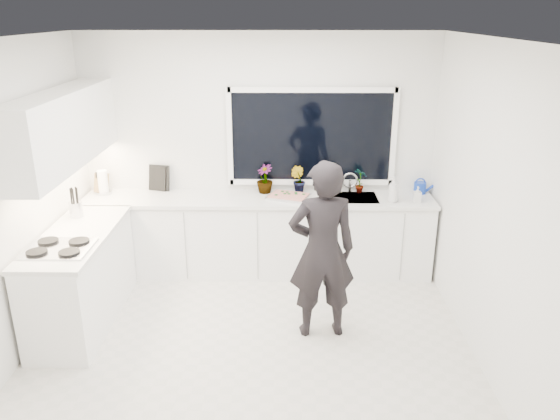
{
  "coord_description": "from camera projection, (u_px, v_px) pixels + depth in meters",
  "views": [
    {
      "loc": [
        0.32,
        -4.37,
        2.9
      ],
      "look_at": [
        0.26,
        0.4,
        1.15
      ],
      "focal_mm": 35.0,
      "sensor_mm": 36.0,
      "label": 1
    }
  ],
  "objects": [
    {
      "name": "picture_frame_large",
      "position": [
        158.0,
        179.0,
        6.34
      ],
      "size": [
        0.21,
        0.09,
        0.28
      ],
      "primitive_type": "cube",
      "rotation": [
        0.0,
        0.0,
        -0.35
      ],
      "color": "black",
      "rests_on": "countertop_back"
    },
    {
      "name": "sink",
      "position": [
        351.0,
        202.0,
        6.15
      ],
      "size": [
        0.58,
        0.42,
        0.14
      ],
      "primitive_type": "cube",
      "color": "silver",
      "rests_on": "countertop_back"
    },
    {
      "name": "knife_block",
      "position": [
        102.0,
        183.0,
        6.26
      ],
      "size": [
        0.15,
        0.13,
        0.22
      ],
      "primitive_type": "cube",
      "rotation": [
        0.0,
        0.0,
        -0.27
      ],
      "color": "#9E7149",
      "rests_on": "countertop_back"
    },
    {
      "name": "upper_cabinets",
      "position": [
        64.0,
        129.0,
        5.14
      ],
      "size": [
        0.34,
        2.1,
        0.7
      ],
      "primitive_type": "cube",
      "color": "white",
      "rests_on": "wall_left"
    },
    {
      "name": "stovetop",
      "position": [
        59.0,
        248.0,
        4.8
      ],
      "size": [
        0.56,
        0.48,
        0.03
      ],
      "primitive_type": "cube",
      "color": "black",
      "rests_on": "countertop_left"
    },
    {
      "name": "wall_right",
      "position": [
        486.0,
        205.0,
        4.62
      ],
      "size": [
        0.02,
        3.5,
        2.7
      ],
      "primitive_type": "cube",
      "color": "white",
      "rests_on": "ground"
    },
    {
      "name": "picture_frame_small",
      "position": [
        159.0,
        178.0,
        6.33
      ],
      "size": [
        0.25,
        0.07,
        0.3
      ],
      "primitive_type": "cube",
      "rotation": [
        0.0,
        0.0,
        -0.22
      ],
      "color": "black",
      "rests_on": "countertop_back"
    },
    {
      "name": "countertop_left",
      "position": [
        76.0,
        236.0,
        5.14
      ],
      "size": [
        0.62,
        1.6,
        0.04
      ],
      "primitive_type": "cube",
      "color": "silver",
      "rests_on": "base_cabinets_left"
    },
    {
      "name": "floor",
      "position": [
        252.0,
        341.0,
        5.11
      ],
      "size": [
        4.0,
        3.5,
        0.02
      ],
      "primitive_type": "cube",
      "color": "beige",
      "rests_on": "ground"
    },
    {
      "name": "base_cabinets_back",
      "position": [
        259.0,
        236.0,
        6.31
      ],
      "size": [
        3.92,
        0.58,
        0.88
      ],
      "primitive_type": "cube",
      "color": "white",
      "rests_on": "floor"
    },
    {
      "name": "pizza",
      "position": [
        289.0,
        195.0,
        6.1
      ],
      "size": [
        0.48,
        0.41,
        0.01
      ],
      "primitive_type": "cube",
      "rotation": [
        0.0,
        0.0,
        -0.34
      ],
      "color": "#AA3816",
      "rests_on": "pizza_tray"
    },
    {
      "name": "wall_back",
      "position": [
        259.0,
        153.0,
        6.29
      ],
      "size": [
        4.0,
        0.02,
        2.7
      ],
      "primitive_type": "cube",
      "color": "white",
      "rests_on": "ground"
    },
    {
      "name": "utensil_crock",
      "position": [
        76.0,
        209.0,
        5.53
      ],
      "size": [
        0.14,
        0.14,
        0.16
      ],
      "primitive_type": "cylinder",
      "rotation": [
        0.0,
        0.0,
        0.1
      ],
      "color": "#B2B3B7",
      "rests_on": "countertop_left"
    },
    {
      "name": "pizza_tray",
      "position": [
        289.0,
        197.0,
        6.11
      ],
      "size": [
        0.53,
        0.46,
        0.03
      ],
      "primitive_type": "cube",
      "rotation": [
        0.0,
        0.0,
        -0.34
      ],
      "color": "silver",
      "rests_on": "countertop_back"
    },
    {
      "name": "base_cabinets_left",
      "position": [
        82.0,
        279.0,
        5.3
      ],
      "size": [
        0.58,
        1.6,
        0.88
      ],
      "primitive_type": "cube",
      "color": "white",
      "rests_on": "floor"
    },
    {
      "name": "person",
      "position": [
        322.0,
        251.0,
        4.94
      ],
      "size": [
        0.66,
        0.48,
        1.7
      ],
      "primitive_type": "imported",
      "rotation": [
        0.0,
        0.0,
        3.26
      ],
      "color": "black",
      "rests_on": "floor"
    },
    {
      "name": "faucet",
      "position": [
        350.0,
        183.0,
        6.29
      ],
      "size": [
        0.03,
        0.03,
        0.22
      ],
      "primitive_type": "cylinder",
      "color": "silver",
      "rests_on": "countertop_back"
    },
    {
      "name": "paper_towel_roll",
      "position": [
        103.0,
        183.0,
        6.22
      ],
      "size": [
        0.14,
        0.14,
        0.26
      ],
      "primitive_type": "cylinder",
      "rotation": [
        0.0,
        0.0,
        -0.37
      ],
      "color": "white",
      "rests_on": "countertop_back"
    },
    {
      "name": "herb_plants",
      "position": [
        310.0,
        180.0,
        6.24
      ],
      "size": [
        1.32,
        0.34,
        0.33
      ],
      "color": "#26662D",
      "rests_on": "countertop_back"
    },
    {
      "name": "wall_left",
      "position": [
        15.0,
        203.0,
        4.66
      ],
      "size": [
        0.02,
        3.5,
        2.7
      ],
      "primitive_type": "cube",
      "color": "white",
      "rests_on": "ground"
    },
    {
      "name": "window",
      "position": [
        312.0,
        137.0,
        6.18
      ],
      "size": [
        1.8,
        0.02,
        1.0
      ],
      "primitive_type": "cube",
      "color": "black",
      "rests_on": "wall_back"
    },
    {
      "name": "watering_can",
      "position": [
        420.0,
        188.0,
        6.25
      ],
      "size": [
        0.16,
        0.16,
        0.13
      ],
      "primitive_type": "cylinder",
      "rotation": [
        0.0,
        0.0,
        -0.16
      ],
      "color": "#1236AF",
      "rests_on": "countertop_back"
    },
    {
      "name": "ceiling",
      "position": [
        246.0,
        37.0,
        4.17
      ],
      "size": [
        4.0,
        3.5,
        0.02
      ],
      "primitive_type": "cube",
      "color": "white",
      "rests_on": "wall_back"
    },
    {
      "name": "countertop_back",
      "position": [
        258.0,
        199.0,
        6.15
      ],
      "size": [
        3.94,
        0.62,
        0.04
      ],
      "primitive_type": "cube",
      "color": "silver",
      "rests_on": "base_cabinets_back"
    },
    {
      "name": "soap_bottles",
      "position": [
        399.0,
        191.0,
        5.94
      ],
      "size": [
        0.37,
        0.12,
        0.29
      ],
      "color": "#D8BF66",
      "rests_on": "countertop_back"
    }
  ]
}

